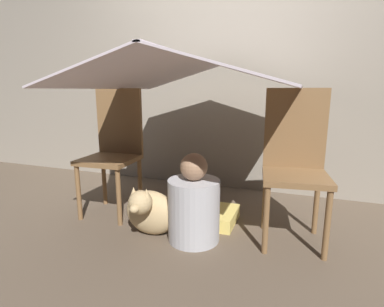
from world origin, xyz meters
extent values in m
plane|color=brown|center=(0.00, 0.00, 0.00)|extent=(8.80, 8.80, 0.00)
cube|color=gray|center=(0.00, 1.18, 1.25)|extent=(7.00, 0.05, 2.50)
cylinder|color=brown|center=(-0.86, -0.02, 0.22)|extent=(0.04, 0.04, 0.43)
cylinder|color=brown|center=(-0.52, 0.00, 0.22)|extent=(0.04, 0.04, 0.43)
cylinder|color=brown|center=(-0.88, 0.32, 0.22)|extent=(0.04, 0.04, 0.43)
cylinder|color=brown|center=(-0.53, 0.34, 0.22)|extent=(0.04, 0.04, 0.43)
cube|color=brown|center=(-0.70, 0.16, 0.45)|extent=(0.42, 0.42, 0.04)
cube|color=brown|center=(-0.71, 0.35, 0.74)|extent=(0.40, 0.05, 0.54)
cylinder|color=brown|center=(0.55, -0.03, 0.22)|extent=(0.04, 0.04, 0.43)
cylinder|color=brown|center=(0.89, 0.01, 0.22)|extent=(0.04, 0.04, 0.43)
cylinder|color=brown|center=(0.50, 0.31, 0.22)|extent=(0.04, 0.04, 0.43)
cylinder|color=brown|center=(0.85, 0.36, 0.22)|extent=(0.04, 0.04, 0.43)
cube|color=brown|center=(0.70, 0.16, 0.45)|extent=(0.45, 0.45, 0.04)
cube|color=brown|center=(0.67, 0.35, 0.74)|extent=(0.40, 0.08, 0.54)
cube|color=silver|center=(-0.35, 0.16, 1.11)|extent=(0.70, 1.44, 0.21)
cube|color=silver|center=(0.35, 0.16, 1.11)|extent=(0.70, 1.44, 0.21)
cube|color=silver|center=(0.00, 0.16, 1.20)|extent=(0.04, 1.44, 0.01)
cylinder|color=#B2B2B7|center=(0.08, -0.02, 0.21)|extent=(0.34, 0.34, 0.42)
sphere|color=#9E7556|center=(0.08, -0.02, 0.51)|extent=(0.18, 0.18, 0.18)
ellipsoid|color=tan|center=(-0.23, -0.04, 0.16)|extent=(0.37, 0.19, 0.32)
sphere|color=tan|center=(-0.23, -0.18, 0.28)|extent=(0.16, 0.16, 0.16)
ellipsoid|color=tan|center=(-0.23, -0.25, 0.27)|extent=(0.06, 0.08, 0.05)
cone|color=tan|center=(-0.28, -0.18, 0.35)|extent=(0.05, 0.05, 0.07)
cone|color=tan|center=(-0.18, -0.18, 0.35)|extent=(0.05, 0.05, 0.07)
cube|color=#E5CC66|center=(0.08, 0.29, 0.05)|extent=(0.44, 0.35, 0.10)
camera|label=1|loc=(0.70, -1.78, 0.99)|focal=28.00mm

